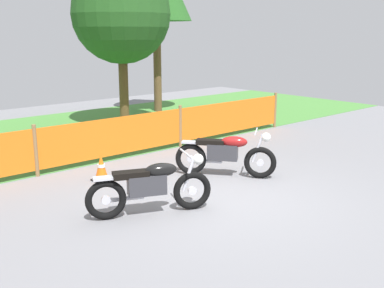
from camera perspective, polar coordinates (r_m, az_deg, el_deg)
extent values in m
cube|color=gray|center=(8.14, 3.33, -6.62)|extent=(24.00, 24.00, 0.02)
cube|color=#4C8C3D|center=(13.43, -16.77, 0.99)|extent=(24.00, 6.60, 0.01)
cylinder|color=olive|center=(9.64, -18.70, -0.79)|extent=(0.08, 0.08, 1.05)
cylinder|color=olive|center=(11.54, -1.46, 2.21)|extent=(0.08, 0.08, 1.05)
cylinder|color=olive|center=(14.19, 10.20, 4.14)|extent=(0.08, 0.08, 1.05)
cube|color=orange|center=(10.46, -9.31, 0.96)|extent=(3.65, 0.02, 0.85)
cube|color=orange|center=(12.79, 4.97, 3.38)|extent=(3.65, 0.02, 0.85)
cylinder|color=brown|center=(14.31, -8.41, 6.84)|extent=(0.28, 0.28, 2.31)
sphere|color=#23511E|center=(14.23, -8.72, 15.57)|extent=(2.91, 2.91, 2.91)
cylinder|color=brown|center=(16.80, -4.28, 9.44)|extent=(0.28, 0.28, 3.20)
torus|color=black|center=(7.49, 0.02, -5.75)|extent=(0.62, 0.35, 0.63)
cylinder|color=silver|center=(7.49, 0.02, -5.75)|extent=(0.15, 0.11, 0.14)
torus|color=black|center=(7.21, -10.57, -6.78)|extent=(0.62, 0.35, 0.63)
cylinder|color=silver|center=(7.21, -10.57, -6.78)|extent=(0.15, 0.11, 0.14)
cube|color=#38383D|center=(7.25, -5.58, -5.00)|extent=(0.64, 0.45, 0.32)
ellipsoid|color=black|center=(7.24, -3.86, -3.20)|extent=(0.57, 0.42, 0.22)
cube|color=black|center=(7.15, -7.55, -3.75)|extent=(0.59, 0.42, 0.10)
cube|color=silver|center=(7.10, -10.69, -4.16)|extent=(0.39, 0.29, 0.04)
cylinder|color=silver|center=(7.39, -0.42, -3.70)|extent=(0.23, 0.14, 0.56)
sphere|color=white|center=(7.37, 0.75, -1.90)|extent=(0.23, 0.23, 0.18)
cylinder|color=silver|center=(7.28, -0.72, -1.20)|extent=(0.26, 0.56, 0.03)
cylinder|color=silver|center=(7.41, -8.03, -6.65)|extent=(0.53, 0.28, 0.07)
torus|color=black|center=(9.16, 8.39, -2.28)|extent=(0.47, 0.57, 0.63)
cylinder|color=silver|center=(9.16, 8.39, -2.28)|extent=(0.13, 0.15, 0.14)
torus|color=black|center=(9.33, -0.15, -1.84)|extent=(0.47, 0.57, 0.63)
cylinder|color=silver|center=(9.33, -0.15, -1.84)|extent=(0.13, 0.15, 0.14)
cube|color=#38383D|center=(9.18, 3.79, -0.98)|extent=(0.55, 0.62, 0.32)
ellipsoid|color=maroon|center=(9.10, 5.24, 0.28)|extent=(0.50, 0.55, 0.22)
cube|color=black|center=(9.17, 2.28, 0.24)|extent=(0.51, 0.57, 0.10)
cube|color=silver|center=(9.24, -0.15, 0.23)|extent=(0.34, 0.38, 0.04)
cylinder|color=silver|center=(9.09, 8.08, -0.52)|extent=(0.18, 0.22, 0.56)
sphere|color=white|center=(9.03, 9.13, 0.84)|extent=(0.25, 0.25, 0.18)
cylinder|color=silver|center=(9.02, 7.90, 1.57)|extent=(0.49, 0.38, 0.03)
cylinder|color=silver|center=(9.42, 2.09, -2.11)|extent=(0.38, 0.48, 0.07)
cube|color=black|center=(9.15, -11.04, -4.38)|extent=(0.32, 0.32, 0.03)
cone|color=orange|center=(9.08, -11.12, -2.78)|extent=(0.26, 0.26, 0.50)
cylinder|color=white|center=(9.07, -11.12, -2.63)|extent=(0.15, 0.15, 0.06)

